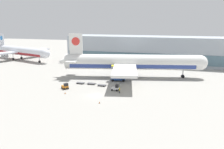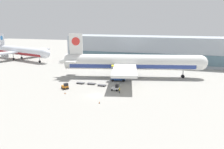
{
  "view_description": "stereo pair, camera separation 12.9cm",
  "coord_description": "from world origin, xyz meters",
  "px_view_note": "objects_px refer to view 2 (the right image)",
  "views": [
    {
      "loc": [
        26.66,
        -65.54,
        21.52
      ],
      "look_at": [
        1.36,
        12.53,
        4.0
      ],
      "focal_mm": 40.0,
      "sensor_mm": 36.0,
      "label": 1
    },
    {
      "loc": [
        26.78,
        -65.5,
        21.52
      ],
      "look_at": [
        1.36,
        12.53,
        4.0
      ],
      "focal_mm": 40.0,
      "sensor_mm": 36.0,
      "label": 2
    }
  ],
  "objects_px": {
    "airplane_main": "(130,63)",
    "traffic_cone_far": "(99,102)",
    "scissor_lift_loader": "(118,75)",
    "baggage_dolly_lead": "(80,83)",
    "baggage_dolly_second": "(91,83)",
    "baggage_tug_foreground": "(116,88)",
    "traffic_cone_near": "(65,93)",
    "baggage_dolly_third": "(102,85)",
    "airplane_distant": "(20,51)",
    "ground_crew_near": "(119,90)",
    "baggage_tug_mid": "(65,86)"
  },
  "relations": [
    {
      "from": "baggage_dolly_lead",
      "to": "baggage_tug_mid",
      "type": "bearing_deg",
      "value": -99.72
    },
    {
      "from": "baggage_tug_foreground",
      "to": "baggage_tug_mid",
      "type": "xyz_separation_m",
      "value": [
        -16.18,
        -3.11,
        0.0
      ]
    },
    {
      "from": "baggage_dolly_lead",
      "to": "baggage_tug_foreground",
      "type": "bearing_deg",
      "value": -14.86
    },
    {
      "from": "airplane_main",
      "to": "baggage_dolly_third",
      "type": "distance_m",
      "value": 18.08
    },
    {
      "from": "baggage_dolly_third",
      "to": "traffic_cone_near",
      "type": "height_order",
      "value": "traffic_cone_near"
    },
    {
      "from": "baggage_dolly_third",
      "to": "ground_crew_near",
      "type": "bearing_deg",
      "value": -34.94
    },
    {
      "from": "baggage_dolly_lead",
      "to": "airplane_main",
      "type": "bearing_deg",
      "value": 51.29
    },
    {
      "from": "baggage_tug_foreground",
      "to": "traffic_cone_far",
      "type": "bearing_deg",
      "value": -90.13
    },
    {
      "from": "scissor_lift_loader",
      "to": "baggage_dolly_second",
      "type": "relative_size",
      "value": 1.55
    },
    {
      "from": "airplane_distant",
      "to": "traffic_cone_far",
      "type": "bearing_deg",
      "value": -21.49
    },
    {
      "from": "traffic_cone_near",
      "to": "airplane_distant",
      "type": "bearing_deg",
      "value": 137.08
    },
    {
      "from": "baggage_dolly_second",
      "to": "baggage_dolly_third",
      "type": "height_order",
      "value": "same"
    },
    {
      "from": "ground_crew_near",
      "to": "airplane_main",
      "type": "bearing_deg",
      "value": 161.65
    },
    {
      "from": "airplane_distant",
      "to": "baggage_dolly_third",
      "type": "relative_size",
      "value": 12.6
    },
    {
      "from": "scissor_lift_loader",
      "to": "traffic_cone_near",
      "type": "bearing_deg",
      "value": -130.32
    },
    {
      "from": "airplane_distant",
      "to": "airplane_main",
      "type": "bearing_deg",
      "value": -1.44
    },
    {
      "from": "scissor_lift_loader",
      "to": "baggage_dolly_third",
      "type": "bearing_deg",
      "value": -122.33
    },
    {
      "from": "baggage_dolly_lead",
      "to": "baggage_dolly_second",
      "type": "distance_m",
      "value": 4.03
    },
    {
      "from": "airplane_distant",
      "to": "baggage_dolly_third",
      "type": "height_order",
      "value": "airplane_distant"
    },
    {
      "from": "baggage_dolly_lead",
      "to": "ground_crew_near",
      "type": "xyz_separation_m",
      "value": [
        16.37,
        -7.01,
        0.64
      ]
    },
    {
      "from": "ground_crew_near",
      "to": "traffic_cone_near",
      "type": "height_order",
      "value": "ground_crew_near"
    },
    {
      "from": "scissor_lift_loader",
      "to": "airplane_main",
      "type": "bearing_deg",
      "value": 55.3
    },
    {
      "from": "airplane_distant",
      "to": "baggage_tug_foreground",
      "type": "xyz_separation_m",
      "value": [
        71.32,
        -45.58,
        -4.02
      ]
    },
    {
      "from": "scissor_lift_loader",
      "to": "baggage_tug_mid",
      "type": "distance_m",
      "value": 20.93
    },
    {
      "from": "baggage_dolly_second",
      "to": "baggage_dolly_third",
      "type": "xyz_separation_m",
      "value": [
        4.27,
        -1.05,
        0.0
      ]
    },
    {
      "from": "baggage_tug_mid",
      "to": "traffic_cone_near",
      "type": "xyz_separation_m",
      "value": [
        2.61,
        -5.01,
        -0.55
      ]
    },
    {
      "from": "baggage_tug_mid",
      "to": "baggage_dolly_third",
      "type": "relative_size",
      "value": 0.75
    },
    {
      "from": "airplane_main",
      "to": "baggage_dolly_second",
      "type": "distance_m",
      "value": 18.98
    },
    {
      "from": "airplane_distant",
      "to": "baggage_tug_foreground",
      "type": "distance_m",
      "value": 84.73
    },
    {
      "from": "airplane_distant",
      "to": "ground_crew_near",
      "type": "height_order",
      "value": "airplane_distant"
    },
    {
      "from": "scissor_lift_loader",
      "to": "traffic_cone_far",
      "type": "distance_m",
      "value": 26.7
    },
    {
      "from": "airplane_main",
      "to": "baggage_dolly_third",
      "type": "xyz_separation_m",
      "value": [
        -5.65,
        -16.29,
        -5.45
      ]
    },
    {
      "from": "airplane_distant",
      "to": "baggage_dolly_third",
      "type": "distance_m",
      "value": 77.45
    },
    {
      "from": "baggage_dolly_third",
      "to": "traffic_cone_far",
      "type": "bearing_deg",
      "value": -68.67
    },
    {
      "from": "baggage_tug_mid",
      "to": "baggage_dolly_lead",
      "type": "distance_m",
      "value": 7.99
    },
    {
      "from": "ground_crew_near",
      "to": "traffic_cone_far",
      "type": "bearing_deg",
      "value": -36.82
    },
    {
      "from": "airplane_distant",
      "to": "baggage_dolly_lead",
      "type": "distance_m",
      "value": 70.23
    },
    {
      "from": "airplane_main",
      "to": "ground_crew_near",
      "type": "distance_m",
      "value": 23.24
    },
    {
      "from": "airplane_main",
      "to": "traffic_cone_far",
      "type": "xyz_separation_m",
      "value": [
        0.05,
        -33.56,
        -5.57
      ]
    },
    {
      "from": "baggage_dolly_lead",
      "to": "traffic_cone_far",
      "type": "relative_size",
      "value": 6.83
    },
    {
      "from": "baggage_dolly_third",
      "to": "traffic_cone_far",
      "type": "xyz_separation_m",
      "value": [
        5.7,
        -17.27,
        -0.12
      ]
    },
    {
      "from": "baggage_tug_foreground",
      "to": "traffic_cone_far",
      "type": "relative_size",
      "value": 4.57
    },
    {
      "from": "baggage_tug_foreground",
      "to": "baggage_tug_mid",
      "type": "height_order",
      "value": "same"
    },
    {
      "from": "airplane_main",
      "to": "baggage_dolly_second",
      "type": "bearing_deg",
      "value": -137.3
    },
    {
      "from": "baggage_tug_foreground",
      "to": "traffic_cone_near",
      "type": "relative_size",
      "value": 3.72
    },
    {
      "from": "traffic_cone_far",
      "to": "baggage_dolly_second",
      "type": "bearing_deg",
      "value": 118.55
    },
    {
      "from": "baggage_dolly_third",
      "to": "traffic_cone_near",
      "type": "xyz_separation_m",
      "value": [
        -7.43,
        -12.1,
        -0.06
      ]
    },
    {
      "from": "ground_crew_near",
      "to": "traffic_cone_far",
      "type": "xyz_separation_m",
      "value": [
        -2.39,
        -10.95,
        -0.77
      ]
    },
    {
      "from": "scissor_lift_loader",
      "to": "ground_crew_near",
      "type": "distance_m",
      "value": 16.39
    },
    {
      "from": "baggage_tug_mid",
      "to": "traffic_cone_far",
      "type": "bearing_deg",
      "value": -2.61
    }
  ]
}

